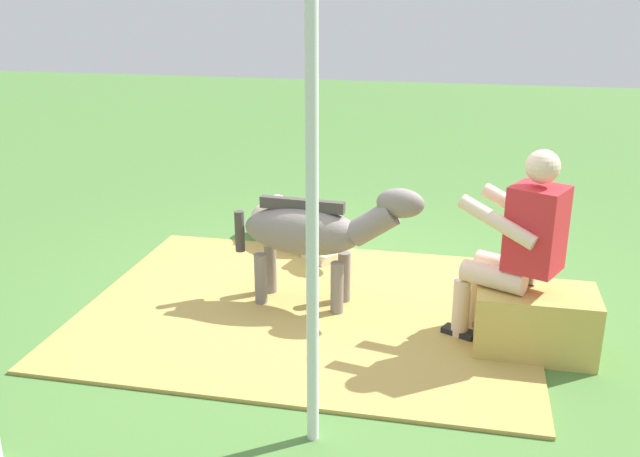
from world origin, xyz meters
TOP-DOWN VIEW (x-y plane):
  - ground_plane at (0.00, 0.00)m, footprint 24.00×24.00m
  - hay_patch at (0.23, 0.21)m, footprint 3.11×2.43m
  - hay_bale at (-1.27, 0.49)m, footprint 0.73×0.44m
  - person_seated at (-1.12, 0.44)m, footprint 0.72×0.59m
  - pony_standing at (0.21, 0.13)m, footprint 1.35×0.38m
  - pony_lying at (0.66, -0.99)m, footprint 1.20×1.07m
  - tent_pole_left at (-0.12, 1.65)m, footprint 0.06×0.06m

SIDE VIEW (x-z plane):
  - ground_plane at x=0.00m, z-range 0.00..0.00m
  - hay_patch at x=0.23m, z-range 0.00..0.02m
  - pony_lying at x=0.66m, z-range -0.02..0.40m
  - hay_bale at x=-1.27m, z-range 0.00..0.41m
  - pony_standing at x=0.21m, z-range 0.10..1.02m
  - person_seated at x=-1.12m, z-range 0.05..1.35m
  - tent_pole_left at x=-0.12m, z-range 0.00..2.43m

